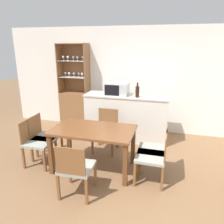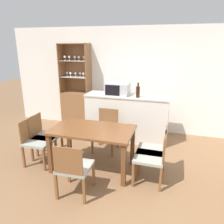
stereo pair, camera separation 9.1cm
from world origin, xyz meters
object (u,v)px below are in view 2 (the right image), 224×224
Objects in this scene: dining_chair_side_right_far at (154,150)px; dining_table at (92,135)px; dining_chair_side_right_near at (152,157)px; dining_chair_head_far at (106,130)px; dining_chair_side_left_near at (37,141)px; dining_chair_side_left_far at (44,136)px; wine_bottle at (138,92)px; microwave at (118,89)px; dining_chair_head_near at (74,168)px; display_cabinet at (77,103)px.

dining_table is at bearing 96.34° from dining_chair_side_right_far.
dining_chair_side_right_far is at bearing 0.86° from dining_chair_side_right_near.
dining_chair_side_left_near is at bearing 40.23° from dining_chair_head_far.
dining_chair_side_left_far is 2.10m from wine_bottle.
microwave is at bearing 33.47° from dining_chair_side_right_near.
microwave reaches higher than dining_chair_head_near.
dining_chair_head_near is 1.00× the size of dining_chair_head_far.
display_cabinet is at bearing 160.47° from wine_bottle.
dining_chair_side_right_near is 1.96m from microwave.
wine_bottle is at bearing -19.53° from display_cabinet.
dining_chair_head_far is (-0.00, 1.51, 0.00)m from dining_chair_head_near.
dining_chair_side_left_near is at bearing 96.35° from dining_chair_side_right_far.
display_cabinet is 2.53× the size of dining_chair_head_far.
dining_table is 4.44× the size of wine_bottle.
microwave reaches higher than dining_chair_head_far.
dining_chair_side_left_near is 1.69× the size of microwave.
dining_table is 1.50m from microwave.
dining_chair_side_right_far is 2.09m from dining_chair_side_left_far.
dining_chair_side_left_near is at bearing -138.81° from wine_bottle.
display_cabinet is 2.02m from dining_chair_side_left_near.
dining_chair_side_right_near and dining_chair_side_right_far have the same top height.
dining_chair_side_left_far is at bearing 89.71° from dining_chair_side_right_far.
microwave is (-0.98, 1.53, 0.74)m from dining_chair_side_right_near.
dining_table is at bearing 80.42° from dining_chair_side_left_far.
dining_chair_side_right_far is at bearing 87.05° from dining_chair_side_left_far.
dining_chair_head_near is (1.18, -2.64, -0.19)m from display_cabinet.
display_cabinet is 2.53× the size of dining_chair_side_right_far.
dining_chair_head_far is 0.99m from microwave.
display_cabinet reaches higher than dining_chair_side_right_near.
wine_bottle is (-0.50, 1.15, 0.73)m from dining_chair_side_right_far.
dining_chair_side_right_near is at bearing 88.86° from dining_chair_side_left_near.
dining_chair_side_right_far is at bearing -66.54° from wine_bottle.
dining_chair_head_near is at bearing 57.88° from dining_chair_side_left_near.
dining_table is 1.07m from dining_chair_side_left_near.
wine_bottle is at bearing -136.28° from dining_chair_head_far.
dining_chair_side_right_near is at bearing -57.39° from microwave.
display_cabinet is at bearing 122.08° from dining_table.
display_cabinet is 1.45m from microwave.
wine_bottle is (-0.50, 1.39, 0.73)m from dining_chair_side_right_near.
dining_chair_head_far is at bearing 128.80° from dining_chair_side_left_near.
dining_chair_side_right_near is 1.65m from wine_bottle.
microwave reaches higher than dining_chair_side_right_far.
dining_chair_side_right_far is at bearing -38.34° from display_cabinet.
dining_chair_head_far is 1.05m from wine_bottle.
dining_table is (1.18, -1.88, 0.02)m from display_cabinet.
wine_bottle is at bearing -15.46° from microwave.
dining_chair_side_right_near is at bearing -70.33° from wine_bottle.
dining_chair_head_near is at bearing -89.83° from dining_table.
wine_bottle is at bearing 72.14° from dining_chair_head_near.
wine_bottle is at bearing 66.69° from dining_table.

